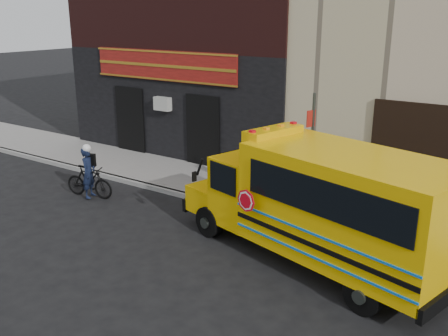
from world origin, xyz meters
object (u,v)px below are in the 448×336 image
object	(u,v)px
school_bus	(324,202)
bicycle	(89,182)
cyclist	(89,174)
sign_pole	(311,153)

from	to	relation	value
school_bus	bicycle	bearing A→B (deg)	179.77
school_bus	cyclist	world-z (taller)	school_bus
school_bus	cyclist	size ratio (longest dim) A/B	4.58
school_bus	cyclist	bearing A→B (deg)	-179.66
sign_pole	cyclist	bearing A→B (deg)	-160.17
bicycle	school_bus	bearing A→B (deg)	-101.02
school_bus	cyclist	distance (m)	7.66
school_bus	sign_pole	world-z (taller)	sign_pole
school_bus	sign_pole	xyz separation A→B (m)	(-1.34, 2.22, 0.42)
school_bus	bicycle	distance (m)	7.79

